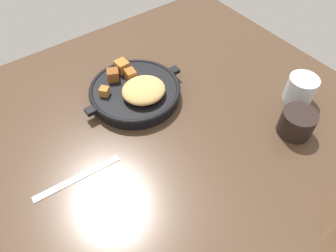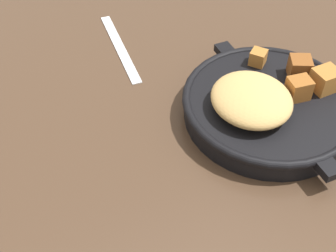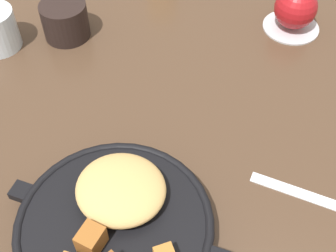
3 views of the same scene
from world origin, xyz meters
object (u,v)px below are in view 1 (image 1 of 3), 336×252
at_px(water_glass_short, 301,89).
at_px(cast_iron_skillet, 136,91).
at_px(butter_knife, 78,178).
at_px(coffee_mug_dark, 297,123).

bearing_deg(water_glass_short, cast_iron_skillet, -36.85).
bearing_deg(butter_knife, coffee_mug_dark, 161.72).
relative_size(butter_knife, water_glass_short, 2.60).
relative_size(coffee_mug_dark, water_glass_short, 1.07).
distance_m(coffee_mug_dark, water_glass_short, 0.12).
bearing_deg(cast_iron_skillet, water_glass_short, 143.15).
bearing_deg(coffee_mug_dark, water_glass_short, -145.16).
xyz_separation_m(cast_iron_skillet, coffee_mug_dark, (-0.25, 0.33, 0.01)).
xyz_separation_m(butter_knife, water_glass_short, (-0.59, 0.13, 0.03)).
bearing_deg(cast_iron_skillet, butter_knife, 29.49).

